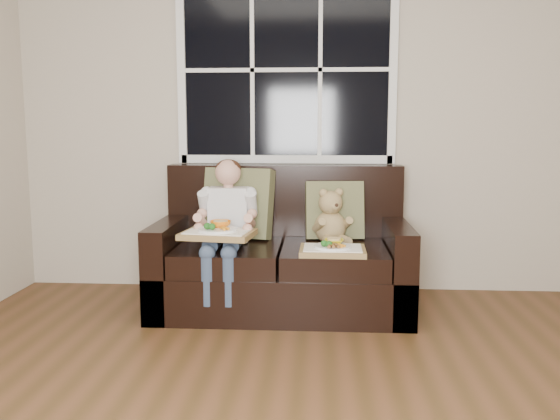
# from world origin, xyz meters

# --- Properties ---
(room_walls) EXTENTS (4.52, 5.02, 2.71)m
(room_walls) POSITION_xyz_m (0.00, 0.00, 1.59)
(room_walls) COLOR #BCB09C
(room_walls) RESTS_ON ground
(window_back) EXTENTS (1.62, 0.04, 1.37)m
(window_back) POSITION_xyz_m (-0.23, 2.48, 1.65)
(window_back) COLOR black
(window_back) RESTS_ON room_walls
(loveseat) EXTENTS (1.70, 0.92, 0.96)m
(loveseat) POSITION_xyz_m (-0.23, 2.02, 0.31)
(loveseat) COLOR black
(loveseat) RESTS_ON ground
(pillow_left) EXTENTS (0.53, 0.33, 0.51)m
(pillow_left) POSITION_xyz_m (-0.56, 2.17, 0.70)
(pillow_left) COLOR olive
(pillow_left) RESTS_ON loveseat
(pillow_right) EXTENTS (0.42, 0.22, 0.42)m
(pillow_right) POSITION_xyz_m (0.13, 2.17, 0.65)
(pillow_right) COLOR olive
(pillow_right) RESTS_ON loveseat
(child) EXTENTS (0.39, 0.60, 0.88)m
(child) POSITION_xyz_m (-0.60, 1.90, 0.65)
(child) COLOR silver
(child) RESTS_ON loveseat
(teddy_bear) EXTENTS (0.27, 0.32, 0.39)m
(teddy_bear) POSITION_xyz_m (0.10, 2.05, 0.60)
(teddy_bear) COLOR tan
(teddy_bear) RESTS_ON loveseat
(tray_left) EXTENTS (0.48, 0.39, 0.10)m
(tray_left) POSITION_xyz_m (-0.62, 1.68, 0.58)
(tray_left) COLOR olive
(tray_left) RESTS_ON child
(tray_right) EXTENTS (0.41, 0.32, 0.09)m
(tray_right) POSITION_xyz_m (0.10, 1.67, 0.48)
(tray_right) COLOR olive
(tray_right) RESTS_ON loveseat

